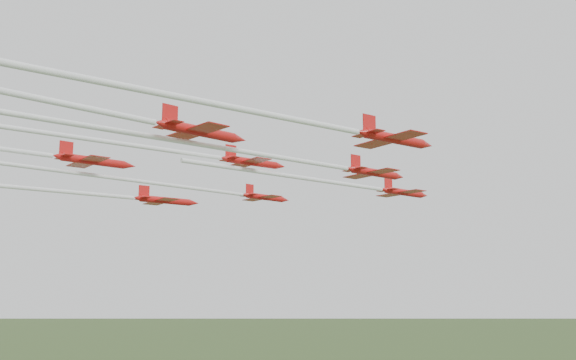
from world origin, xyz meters
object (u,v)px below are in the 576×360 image
Objects in this scene: jet_lead at (359,186)px; jet_row4_right at (98,110)px; jet_row2_right at (279,157)px; jet_row2_left at (198,189)px; jet_row3_left at (84,193)px; jet_row3_right at (311,123)px; jet_row3_mid at (170,151)px.

jet_lead is 53.08m from jet_row4_right.
jet_row2_right is at bearing -64.39° from jet_lead.
jet_row2_left reaches higher than jet_row2_right.
jet_row2_left is 42.72m from jet_row4_right.
jet_lead is 0.84× the size of jet_row3_left.
jet_row2_left is (-20.92, -16.16, -0.61)m from jet_lead.
jet_row4_right reaches higher than jet_row2_left.
jet_row3_right is at bearing -51.12° from jet_lead.
jet_row3_left is at bearing 156.56° from jet_row4_right.
jet_row3_mid is at bearing 130.06° from jet_row4_right.
jet_lead is 34.52m from jet_row3_mid.
jet_row3_mid reaches higher than jet_lead.
jet_row4_right is at bearing -73.22° from jet_lead.
jet_lead is at bearing 50.54° from jet_row2_left.
jet_lead is at bearing 102.69° from jet_row4_right.
jet_row3_mid is (-10.10, -32.99, 1.19)m from jet_lead.
jet_row3_left is 46.28m from jet_row4_right.
jet_row2_right is (4.81, -28.94, -0.87)m from jet_lead.
jet_row3_mid is at bearing -90.87° from jet_lead.
jet_row2_right is at bearing 15.73° from jet_row3_left.
jet_row4_right reaches higher than jet_row3_right.
jet_row3_right reaches higher than jet_row2_right.
jet_row3_left is 1.12× the size of jet_row3_mid.
jet_row4_right reaches higher than jet_row2_right.
jet_row4_right is (37.66, -26.87, 1.21)m from jet_row3_left.
jet_row4_right is (0.57, -53.08, 0.06)m from jet_lead.
jet_row3_mid reaches higher than jet_row4_right.
jet_row4_right is (-15.88, -13.79, 0.68)m from jet_row3_right.
jet_lead is 45.42m from jet_row3_left.
jet_row3_mid is at bearing -148.20° from jet_row2_right.
jet_row3_left is 55.11m from jet_row3_right.
jet_row4_right is at bearing -43.58° from jet_row3_mid.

